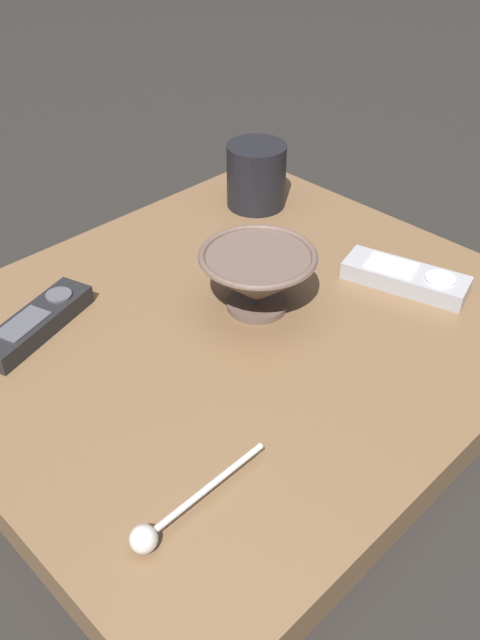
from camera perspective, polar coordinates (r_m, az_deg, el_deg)
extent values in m
plane|color=black|center=(0.81, -0.31, -2.34)|extent=(6.00, 6.00, 0.00)
cube|color=brown|center=(0.80, -0.32, -1.15)|extent=(0.66, 0.58, 0.04)
cylinder|color=brown|center=(0.80, 1.33, 1.45)|extent=(0.07, 0.07, 0.01)
cone|color=brown|center=(0.78, 1.36, 3.56)|extent=(0.14, 0.14, 0.06)
torus|color=brown|center=(0.76, 1.40, 5.52)|extent=(0.14, 0.14, 0.01)
cylinder|color=black|center=(1.00, 1.39, 12.14)|extent=(0.09, 0.09, 0.09)
cylinder|color=silver|center=(0.60, -2.62, -13.93)|extent=(0.13, 0.01, 0.01)
sphere|color=silver|center=(0.57, -8.17, -17.89)|extent=(0.02, 0.02, 0.02)
cube|color=#9E9EA3|center=(0.86, 13.83, 3.51)|extent=(0.09, 0.16, 0.02)
cylinder|color=silver|center=(0.84, 16.62, 3.39)|extent=(0.04, 0.04, 0.00)
cube|color=silver|center=(0.86, 12.75, 4.55)|extent=(0.05, 0.07, 0.00)
cube|color=black|center=(0.79, -16.86, -0.25)|extent=(0.16, 0.09, 0.02)
cylinder|color=#4C4C54|center=(0.81, -15.11, 2.06)|extent=(0.03, 0.03, 0.00)
cube|color=#4C4C54|center=(0.78, -17.92, -0.30)|extent=(0.07, 0.05, 0.00)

